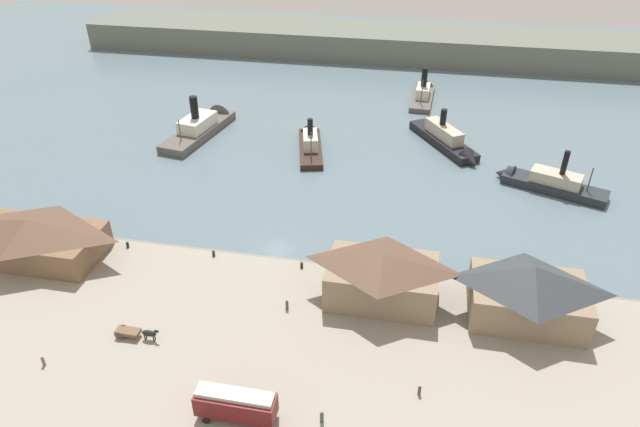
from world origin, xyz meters
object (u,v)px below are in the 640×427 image
Objects in this scene: ferry_shed_east_terminal at (33,237)px; pedestrian_walking_west at (287,305)px; horse_cart at (135,332)px; ferry_moored_west at (423,93)px; ferry_approaching_west at (310,141)px; mooring_post_east at (214,254)px; ferry_shed_central_terminal at (382,276)px; street_tram at (236,403)px; mooring_post_west at (128,245)px; ferry_departing_north at (205,124)px; ferry_approaching_east at (448,142)px; ferry_moored_east at (544,182)px; pedestrian_by_tram at (419,390)px; ferry_shed_west_terminal at (529,292)px; pedestrian_standing_center at (322,417)px; pedestrian_near_east_shed at (43,361)px; mooring_post_center_west at (302,265)px.

ferry_shed_east_terminal is 12.39× the size of pedestrian_walking_west.
ferry_moored_west reaches higher than horse_cart.
ferry_approaching_west is at bearing 80.94° from horse_cart.
horse_cart is 19.14m from mooring_post_east.
ferry_shed_central_terminal is 1.72× the size of street_tram.
street_tram is 19.27m from horse_cart.
mooring_post_west is 0.03× the size of ferry_departing_north.
ferry_approaching_west reaches higher than pedestrian_walking_west.
pedestrian_walking_west is 0.08× the size of ferry_moored_west.
ferry_shed_east_terminal is 0.96× the size of ferry_approaching_east.
mooring_post_east is 0.04× the size of ferry_moored_east.
pedestrian_by_tram is at bearing -14.88° from ferry_shed_east_terminal.
ferry_shed_west_terminal is 85.59m from ferry_moored_west.
street_tram is 82.41m from ferry_departing_north.
ferry_departing_north reaches higher than ferry_shed_east_terminal.
pedestrian_walking_west is at bearing 148.79° from pedestrian_by_tram.
ferry_shed_west_terminal is 0.72× the size of ferry_moored_east.
ferry_approaching_east is at bearing 100.71° from ferry_shed_west_terminal.
horse_cart reaches higher than pedestrian_walking_west.
ferry_approaching_east is (-18.02, 14.31, 0.13)m from ferry_moored_east.
pedestrian_standing_center is at bearing -23.68° from ferry_shed_east_terminal.
ferry_shed_central_terminal is 10.13× the size of pedestrian_by_tram.
pedestrian_standing_center is at bearing -150.89° from pedestrian_by_tram.
pedestrian_near_east_shed is at bearing 177.59° from pedestrian_standing_center.
street_tram is at bearing -120.22° from ferry_shed_central_terminal.
mooring_post_center_west is 52.80m from ferry_moored_east.
ferry_shed_west_terminal is at bearing 35.03° from street_tram.
ferry_moored_west is (15.29, 88.71, -0.65)m from pedestrian_walking_west.
horse_cart is (-49.93, -13.89, -3.35)m from ferry_shed_west_terminal.
ferry_shed_west_terminal is at bearing -0.48° from ferry_shed_central_terminal.
mooring_post_west is at bearing 161.95° from pedestrian_walking_west.
ferry_shed_central_terminal is at bearing -5.98° from mooring_post_west.
ferry_shed_east_terminal is at bearing 150.16° from street_tram.
pedestrian_walking_west is (41.40, -4.68, -2.60)m from ferry_shed_east_terminal.
ferry_shed_west_terminal is 46.60m from mooring_post_east.
mooring_post_east is 0.04× the size of ferry_moored_west.
pedestrian_by_tram is at bearing -23.57° from mooring_post_west.
pedestrian_standing_center reaches higher than pedestrian_walking_west.
ferry_approaching_east is (23.02, 76.77, -2.01)m from street_tram.
mooring_post_west is 0.04× the size of ferry_approaching_west.
pedestrian_walking_west reaches higher than mooring_post_east.
ferry_shed_central_terminal reaches higher than pedestrian_by_tram.
ferry_shed_east_terminal is 46.35m from street_tram.
ferry_shed_central_terminal is at bearing -91.96° from ferry_moored_west.
ferry_moored_west is (42.23, 104.29, -0.59)m from pedestrian_near_east_shed.
ferry_moored_west reaches higher than ferry_approaching_west.
pedestrian_near_east_shed is 71.67m from ferry_approaching_west.
street_tram reaches higher than pedestrian_near_east_shed.
pedestrian_walking_west is 1.87× the size of mooring_post_east.
ferry_moored_east is at bearing 56.69° from street_tram.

